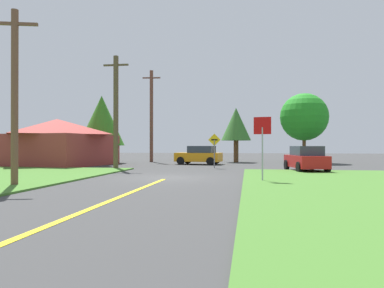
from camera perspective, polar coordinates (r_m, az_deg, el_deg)
name	(u,v)px	position (r m, az deg, el deg)	size (l,w,h in m)	color
ground_plane	(168,178)	(18.38, -3.82, -5.41)	(120.00, 120.00, 0.00)	#393939
lane_stripe_center	(108,202)	(10.78, -13.39, -9.03)	(0.20, 14.00, 0.01)	yellow
stop_sign	(262,136)	(16.38, 11.27, 1.29)	(0.78, 0.16, 2.95)	#9EA0A8
car_on_crossroad	(306,159)	(23.79, 17.88, -2.29)	(2.47, 4.18, 1.62)	red
car_approaching_junction	(199,155)	(31.03, 1.20, -1.82)	(4.15, 2.65, 1.62)	orange
utility_pole_near	(15,95)	(16.17, -26.67, 7.12)	(1.77, 0.58, 7.18)	brown
utility_pole_mid	(116,111)	(25.61, -12.16, 5.18)	(1.80, 0.35, 7.98)	brown
utility_pole_far	(151,115)	(35.97, -6.55, 4.61)	(1.80, 0.35, 9.22)	brown
direction_sign	(214,147)	(25.89, 3.62, -0.44)	(0.90, 0.11, 2.53)	slate
oak_tree_left	(102,121)	(34.11, -14.35, 3.67)	(4.23, 4.23, 6.32)	brown
pine_tree_center	(304,117)	(35.56, 17.61, 4.15)	(4.52, 4.52, 6.65)	brown
oak_tree_right	(236,125)	(35.31, 7.11, 3.13)	(2.95, 2.95, 5.40)	brown
barn	(57,142)	(31.80, -20.92, 0.29)	(8.64, 8.60, 3.89)	maroon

